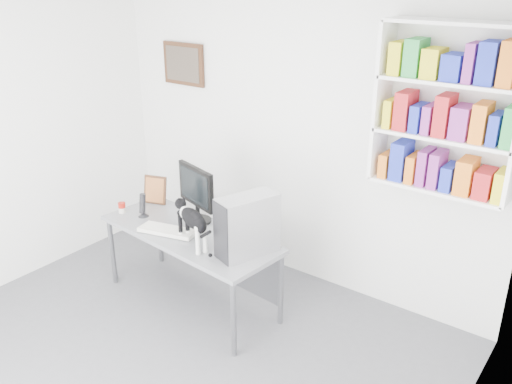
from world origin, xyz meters
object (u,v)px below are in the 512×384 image
Objects in this scene: soup_can at (122,208)px; cat at (193,227)px; keyboard at (168,230)px; leaning_print at (155,189)px; speaker at (143,205)px; monitor at (197,194)px; pc_tower at (248,225)px; bookshelf at (447,110)px; desk at (191,267)px.

soup_can is 0.18× the size of cat.
leaning_print is (-0.54, 0.38, 0.12)m from keyboard.
speaker is at bearing -168.51° from cat.
monitor is 0.40m from keyboard.
leaning_print is at bearing -171.12° from monitor.
monitor is 0.54m from speaker.
pc_tower is at bearing -2.71° from speaker.
pc_tower is (0.70, -0.19, -0.02)m from monitor.
keyboard is at bearing -152.51° from bookshelf.
cat reaches higher than leaning_print.
leaning_print reaches higher than soup_can.
pc_tower is at bearing -142.54° from bookshelf.
speaker is (-2.32, -0.89, -1.04)m from bookshelf.
monitor is at bearing 20.37° from speaker.
bookshelf reaches higher than pc_tower.
speaker is at bearing -140.35° from monitor.
speaker is 0.42× the size of cat.
pc_tower is 1.34m from leaning_print.
monitor is 5.39× the size of soup_can.
keyboard is 1.03× the size of pc_tower.
pc_tower is at bearing -30.05° from leaning_print.
soup_can is (-0.22, -0.06, -0.06)m from speaker.
monitor is 0.46m from cat.
leaning_print is at bearing 76.02° from soup_can.
keyboard is 0.43m from speaker.
bookshelf is at bearing 17.33° from speaker.
pc_tower is at bearing -6.28° from keyboard.
soup_can is (-0.09, -0.34, -0.09)m from leaning_print.
cat is at bearing -22.60° from keyboard.
leaning_print is at bearing 176.48° from cat.
soup_can is at bearing -162.63° from cat.
pc_tower reaches higher than speaker.
pc_tower reaches higher than cat.
bookshelf is 2.92m from soup_can.
speaker is at bearing -83.54° from leaning_print.
bookshelf is 2.55× the size of pc_tower.
pc_tower is 0.47m from cat.
bookshelf is at bearing 31.80° from desk.
monitor is at bearing -176.47° from pc_tower.
desk is 0.86m from pc_tower.
keyboard is 1.78× the size of leaning_print.
desk is at bearing 24.28° from keyboard.
monitor is 0.73m from pc_tower.
bookshelf reaches higher than speaker.
leaning_print is 2.86× the size of soup_can.
desk is 0.72m from speaker.
speaker is at bearing 151.37° from keyboard.
keyboard is 0.93× the size of cat.
soup_can reaches higher than keyboard.
cat is at bearing -36.91° from monitor.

